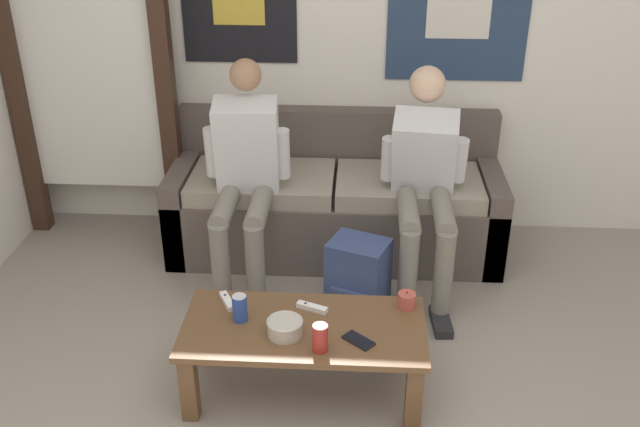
# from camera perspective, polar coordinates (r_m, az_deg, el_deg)

# --- Properties ---
(wall_back) EXTENTS (10.00, 0.07, 2.55)m
(wall_back) POSITION_cam_1_polar(r_m,az_deg,el_deg) (4.32, 3.21, 14.73)
(wall_back) COLOR white
(wall_back) RESTS_ON ground_plane
(door_frame) EXTENTS (1.00, 0.10, 2.15)m
(door_frame) POSITION_cam_1_polar(r_m,az_deg,el_deg) (4.42, -18.30, 12.70)
(door_frame) COLOR #382319
(door_frame) RESTS_ON ground_plane
(couch) EXTENTS (1.95, 0.71, 0.80)m
(couch) POSITION_cam_1_polar(r_m,az_deg,el_deg) (4.31, 1.24, 0.73)
(couch) COLOR #564C47
(couch) RESTS_ON ground_plane
(coffee_table) EXTENTS (1.06, 0.51, 0.36)m
(coffee_table) POSITION_cam_1_polar(r_m,az_deg,el_deg) (3.17, -1.29, -9.93)
(coffee_table) COLOR brown
(coffee_table) RESTS_ON ground_plane
(person_seated_adult) EXTENTS (0.47, 0.82, 1.23)m
(person_seated_adult) POSITION_cam_1_polar(r_m,az_deg,el_deg) (3.85, -6.04, 3.36)
(person_seated_adult) COLOR gray
(person_seated_adult) RESTS_ON ground_plane
(person_seated_teen) EXTENTS (0.47, 0.91, 1.18)m
(person_seated_teen) POSITION_cam_1_polar(r_m,az_deg,el_deg) (3.84, 8.41, 2.98)
(person_seated_teen) COLOR gray
(person_seated_teen) RESTS_ON ground_plane
(backpack) EXTENTS (0.35, 0.33, 0.44)m
(backpack) POSITION_cam_1_polar(r_m,az_deg,el_deg) (3.70, 3.00, -5.47)
(backpack) COLOR navy
(backpack) RESTS_ON ground_plane
(ceramic_bowl) EXTENTS (0.16, 0.16, 0.08)m
(ceramic_bowl) POSITION_cam_1_polar(r_m,az_deg,el_deg) (3.05, -2.83, -9.03)
(ceramic_bowl) COLOR #B7B2A8
(ceramic_bowl) RESTS_ON coffee_table
(pillar_candle) EXTENTS (0.08, 0.08, 0.08)m
(pillar_candle) POSITION_cam_1_polar(r_m,az_deg,el_deg) (3.25, 6.94, -6.91)
(pillar_candle) COLOR #B24C42
(pillar_candle) RESTS_ON coffee_table
(drink_can_blue) EXTENTS (0.07, 0.07, 0.12)m
(drink_can_blue) POSITION_cam_1_polar(r_m,az_deg,el_deg) (3.15, -6.43, -7.52)
(drink_can_blue) COLOR #28479E
(drink_can_blue) RESTS_ON coffee_table
(drink_can_red) EXTENTS (0.07, 0.07, 0.12)m
(drink_can_red) POSITION_cam_1_polar(r_m,az_deg,el_deg) (2.95, 0.01, -9.92)
(drink_can_red) COLOR maroon
(drink_can_red) RESTS_ON coffee_table
(game_controller_near_left) EXTENTS (0.15, 0.08, 0.03)m
(game_controller_near_left) POSITION_cam_1_polar(r_m,az_deg,el_deg) (3.22, -0.65, -7.52)
(game_controller_near_left) COLOR white
(game_controller_near_left) RESTS_ON coffee_table
(game_controller_near_right) EXTENTS (0.10, 0.14, 0.03)m
(game_controller_near_right) POSITION_cam_1_polar(r_m,az_deg,el_deg) (3.29, -7.42, -6.96)
(game_controller_near_right) COLOR white
(game_controller_near_right) RESTS_ON coffee_table
(cell_phone) EXTENTS (0.15, 0.14, 0.01)m
(cell_phone) POSITION_cam_1_polar(r_m,az_deg,el_deg) (3.04, 3.10, -10.09)
(cell_phone) COLOR black
(cell_phone) RESTS_ON coffee_table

